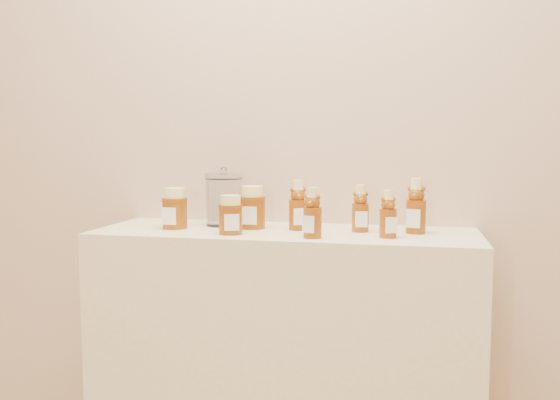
% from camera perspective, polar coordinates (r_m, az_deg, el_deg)
% --- Properties ---
extents(wall_back, '(3.50, 0.02, 2.70)m').
position_cam_1_polar(wall_back, '(2.05, 1.62, 10.40)').
color(wall_back, tan).
rests_on(wall_back, ground).
extents(display_table, '(1.20, 0.40, 0.90)m').
position_cam_1_polar(display_table, '(1.98, 0.44, -15.93)').
color(display_table, beige).
rests_on(display_table, ground).
extents(bear_bottle_back_left, '(0.08, 0.08, 0.18)m').
position_cam_1_polar(bear_bottle_back_left, '(1.88, 1.74, -0.17)').
color(bear_bottle_back_left, '#6B2F08').
rests_on(bear_bottle_back_left, display_table).
extents(bear_bottle_back_mid, '(0.07, 0.07, 0.17)m').
position_cam_1_polar(bear_bottle_back_mid, '(1.86, 7.75, -0.51)').
color(bear_bottle_back_mid, '#6B2F08').
rests_on(bear_bottle_back_mid, display_table).
extents(bear_bottle_back_right, '(0.08, 0.08, 0.19)m').
position_cam_1_polar(bear_bottle_back_right, '(1.85, 12.97, -0.21)').
color(bear_bottle_back_right, '#6B2F08').
rests_on(bear_bottle_back_right, display_table).
extents(bear_bottle_front_left, '(0.07, 0.07, 0.17)m').
position_cam_1_polar(bear_bottle_front_left, '(1.72, 3.16, -0.89)').
color(bear_bottle_front_left, '#6B2F08').
rests_on(bear_bottle_front_left, display_table).
extents(bear_bottle_front_right, '(0.07, 0.07, 0.16)m').
position_cam_1_polar(bear_bottle_front_right, '(1.75, 10.36, -1.03)').
color(bear_bottle_front_right, '#6B2F08').
rests_on(bear_bottle_front_right, display_table).
extents(honey_jar_left, '(0.09, 0.09, 0.13)m').
position_cam_1_polar(honey_jar_left, '(1.94, -10.10, -0.78)').
color(honey_jar_left, '#6B2F08').
rests_on(honey_jar_left, display_table).
extents(honey_jar_back, '(0.09, 0.09, 0.14)m').
position_cam_1_polar(honey_jar_back, '(1.91, -2.68, -0.70)').
color(honey_jar_back, '#6B2F08').
rests_on(honey_jar_back, display_table).
extents(honey_jar_front, '(0.10, 0.10, 0.12)m').
position_cam_1_polar(honey_jar_front, '(1.80, -4.78, -1.42)').
color(honey_jar_front, '#6B2F08').
rests_on(honey_jar_front, display_table).
extents(glass_canister, '(0.15, 0.15, 0.19)m').
position_cam_1_polar(glass_canister, '(1.98, -5.43, 0.28)').
color(glass_canister, white).
rests_on(glass_canister, display_table).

